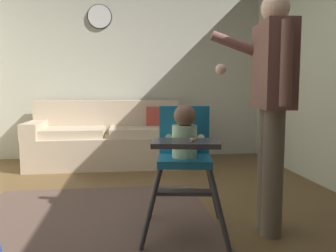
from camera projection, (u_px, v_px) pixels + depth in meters
name	position (u px, v px, depth m)	size (l,w,h in m)	color
ground	(124.00, 234.00, 2.49)	(5.74, 7.01, 0.10)	brown
wall_far	(123.00, 69.00, 5.04)	(4.94, 0.06, 2.65)	beige
couch	(108.00, 140.00, 4.61)	(2.04, 0.86, 0.86)	beige
high_chair	(184.00, 146.00, 2.34)	(0.69, 0.79, 0.91)	#353335
adult_standing	(271.00, 101.00, 2.31)	(0.51, 0.53, 1.64)	#675B4A
wall_clock	(100.00, 17.00, 4.88)	(0.35, 0.04, 0.35)	white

